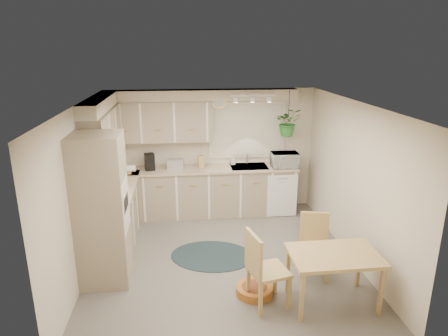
{
  "coord_description": "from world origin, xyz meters",
  "views": [
    {
      "loc": [
        -0.57,
        -5.48,
        3.16
      ],
      "look_at": [
        0.08,
        0.55,
        1.31
      ],
      "focal_mm": 32.0,
      "sensor_mm": 36.0,
      "label": 1
    }
  ],
  "objects_px": {
    "chair_left": "(269,269)",
    "chair_back": "(314,247)",
    "dining_table": "(332,278)",
    "braided_rug": "(212,256)",
    "pet_bed": "(255,290)",
    "microwave": "(285,158)"
  },
  "relations": [
    {
      "from": "chair_left",
      "to": "microwave",
      "type": "distance_m",
      "value": 3.08
    },
    {
      "from": "dining_table",
      "to": "braided_rug",
      "type": "xyz_separation_m",
      "value": [
        -1.43,
        1.34,
        -0.34
      ]
    },
    {
      "from": "dining_table",
      "to": "braided_rug",
      "type": "bearing_deg",
      "value": 136.87
    },
    {
      "from": "pet_bed",
      "to": "microwave",
      "type": "bearing_deg",
      "value": 68.5
    },
    {
      "from": "microwave",
      "to": "chair_left",
      "type": "bearing_deg",
      "value": -107.76
    },
    {
      "from": "braided_rug",
      "to": "microwave",
      "type": "bearing_deg",
      "value": 46.15
    },
    {
      "from": "pet_bed",
      "to": "microwave",
      "type": "xyz_separation_m",
      "value": [
        1.04,
        2.65,
        1.06
      ]
    },
    {
      "from": "pet_bed",
      "to": "chair_back",
      "type": "bearing_deg",
      "value": 21.12
    },
    {
      "from": "chair_left",
      "to": "microwave",
      "type": "bearing_deg",
      "value": 149.14
    },
    {
      "from": "chair_left",
      "to": "pet_bed",
      "type": "relative_size",
      "value": 2.06
    },
    {
      "from": "pet_bed",
      "to": "microwave",
      "type": "distance_m",
      "value": 3.04
    },
    {
      "from": "braided_rug",
      "to": "pet_bed",
      "type": "relative_size",
      "value": 2.67
    },
    {
      "from": "braided_rug",
      "to": "pet_bed",
      "type": "xyz_separation_m",
      "value": [
        0.48,
        -1.06,
        0.05
      ]
    },
    {
      "from": "chair_left",
      "to": "chair_back",
      "type": "bearing_deg",
      "value": 113.16
    },
    {
      "from": "chair_left",
      "to": "braided_rug",
      "type": "distance_m",
      "value": 1.51
    },
    {
      "from": "dining_table",
      "to": "microwave",
      "type": "xyz_separation_m",
      "value": [
        0.1,
        2.93,
        0.76
      ]
    },
    {
      "from": "braided_rug",
      "to": "chair_left",
      "type": "bearing_deg",
      "value": -64.46
    },
    {
      "from": "chair_left",
      "to": "braided_rug",
      "type": "bearing_deg",
      "value": -167.68
    },
    {
      "from": "dining_table",
      "to": "braided_rug",
      "type": "height_order",
      "value": "dining_table"
    },
    {
      "from": "dining_table",
      "to": "chair_left",
      "type": "relative_size",
      "value": 1.1
    },
    {
      "from": "braided_rug",
      "to": "microwave",
      "type": "height_order",
      "value": "microwave"
    },
    {
      "from": "dining_table",
      "to": "microwave",
      "type": "bearing_deg",
      "value": 88.05
    }
  ]
}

